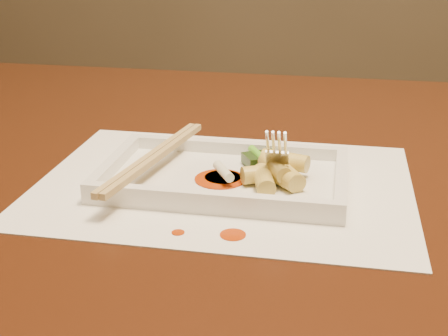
% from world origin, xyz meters
% --- Properties ---
extents(table, '(1.40, 0.90, 0.75)m').
position_xyz_m(table, '(0.00, 0.00, 0.65)').
color(table, black).
rests_on(table, ground).
extents(placemat, '(0.40, 0.30, 0.00)m').
position_xyz_m(placemat, '(0.07, -0.07, 0.75)').
color(placemat, white).
rests_on(placemat, table).
extents(sauce_splatter_a, '(0.02, 0.02, 0.00)m').
position_xyz_m(sauce_splatter_a, '(0.10, -0.18, 0.75)').
color(sauce_splatter_a, '#AB3205').
rests_on(sauce_splatter_a, placemat).
extents(sauce_splatter_b, '(0.01, 0.01, 0.00)m').
position_xyz_m(sauce_splatter_b, '(0.05, -0.19, 0.75)').
color(sauce_splatter_b, '#AB3205').
rests_on(sauce_splatter_b, placemat).
extents(plate_base, '(0.26, 0.16, 0.01)m').
position_xyz_m(plate_base, '(0.07, -0.07, 0.76)').
color(plate_base, white).
rests_on(plate_base, placemat).
extents(plate_rim_far, '(0.26, 0.01, 0.01)m').
position_xyz_m(plate_rim_far, '(0.07, 0.00, 0.77)').
color(plate_rim_far, white).
rests_on(plate_rim_far, plate_base).
extents(plate_rim_near, '(0.26, 0.01, 0.01)m').
position_xyz_m(plate_rim_near, '(0.07, -0.14, 0.77)').
color(plate_rim_near, white).
rests_on(plate_rim_near, plate_base).
extents(plate_rim_left, '(0.01, 0.14, 0.01)m').
position_xyz_m(plate_rim_left, '(-0.05, -0.07, 0.77)').
color(plate_rim_left, white).
rests_on(plate_rim_left, plate_base).
extents(plate_rim_right, '(0.01, 0.14, 0.01)m').
position_xyz_m(plate_rim_right, '(0.19, -0.07, 0.77)').
color(plate_rim_right, white).
rests_on(plate_rim_right, plate_base).
extents(veg_piece, '(0.05, 0.04, 0.01)m').
position_xyz_m(veg_piece, '(0.11, -0.03, 0.77)').
color(veg_piece, black).
rests_on(veg_piece, plate_base).
extents(scallion_white, '(0.03, 0.04, 0.01)m').
position_xyz_m(scallion_white, '(0.07, -0.08, 0.77)').
color(scallion_white, '#EAEACC').
rests_on(scallion_white, plate_base).
extents(scallion_green, '(0.05, 0.08, 0.01)m').
position_xyz_m(scallion_green, '(0.11, -0.05, 0.77)').
color(scallion_green, '#48A91B').
rests_on(scallion_green, plate_base).
extents(chopstick_a, '(0.05, 0.22, 0.01)m').
position_xyz_m(chopstick_a, '(-0.01, -0.07, 0.78)').
color(chopstick_a, tan).
rests_on(chopstick_a, plate_rim_near).
extents(chopstick_b, '(0.05, 0.22, 0.01)m').
position_xyz_m(chopstick_b, '(-0.00, -0.07, 0.78)').
color(chopstick_b, tan).
rests_on(chopstick_b, plate_rim_near).
extents(fork, '(0.09, 0.10, 0.14)m').
position_xyz_m(fork, '(0.14, -0.05, 0.83)').
color(fork, silver).
rests_on(fork, plate_base).
extents(sauce_blob_0, '(0.05, 0.05, 0.00)m').
position_xyz_m(sauce_blob_0, '(0.07, -0.08, 0.76)').
color(sauce_blob_0, '#AB3205').
rests_on(sauce_blob_0, plate_base).
extents(sauce_blob_1, '(0.04, 0.04, 0.00)m').
position_xyz_m(sauce_blob_1, '(0.07, -0.07, 0.76)').
color(sauce_blob_1, '#AB3205').
rests_on(sauce_blob_1, plate_base).
extents(rice_cake_0, '(0.05, 0.05, 0.02)m').
position_xyz_m(rice_cake_0, '(0.13, -0.08, 0.77)').
color(rice_cake_0, '#D8CB65').
rests_on(rice_cake_0, plate_base).
extents(rice_cake_1, '(0.05, 0.04, 0.02)m').
position_xyz_m(rice_cake_1, '(0.11, -0.08, 0.77)').
color(rice_cake_1, '#D8CB65').
rests_on(rice_cake_1, plate_base).
extents(rice_cake_2, '(0.05, 0.03, 0.02)m').
position_xyz_m(rice_cake_2, '(0.13, -0.05, 0.78)').
color(rice_cake_2, '#D8CB65').
rests_on(rice_cake_2, plate_base).
extents(rice_cake_3, '(0.03, 0.05, 0.02)m').
position_xyz_m(rice_cake_3, '(0.12, -0.10, 0.77)').
color(rice_cake_3, '#D8CB65').
rests_on(rice_cake_3, plate_base).
extents(rice_cake_4, '(0.04, 0.05, 0.02)m').
position_xyz_m(rice_cake_4, '(0.14, -0.08, 0.77)').
color(rice_cake_4, '#D8CB65').
rests_on(rice_cake_4, plate_base).
extents(rice_cake_5, '(0.04, 0.05, 0.02)m').
position_xyz_m(rice_cake_5, '(0.13, -0.07, 0.78)').
color(rice_cake_5, '#D8CB65').
rests_on(rice_cake_5, plate_base).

